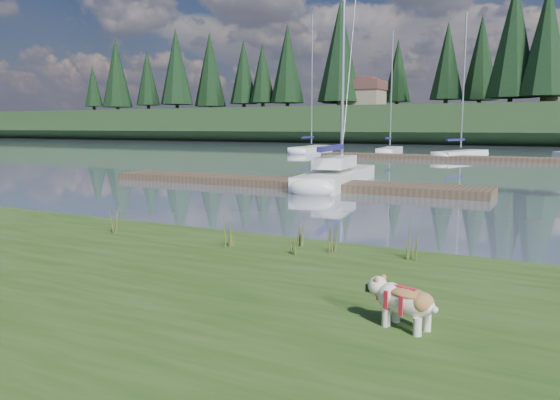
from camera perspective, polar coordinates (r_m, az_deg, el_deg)
The scene contains 23 objects.
ground at distance 41.01m, azimuth 19.19°, elevation 3.94°, with size 200.00×200.00×0.00m, color slate.
bank at distance 7.87m, azimuth -25.05°, elevation -9.58°, with size 60.00×9.00×0.35m, color #324F1C.
ridge at distance 83.70m, azimuth 23.74°, elevation 7.15°, with size 200.00×20.00×5.00m, color #1D331A.
bulldog at distance 5.83m, azimuth 12.91°, elevation -10.12°, with size 0.82×0.48×0.48m.
sailboat_main at distance 23.61m, azimuth 6.40°, elevation 2.84°, with size 2.83×8.78×12.44m.
dock_near at distance 22.05m, azimuth 0.38°, elevation 1.84°, with size 16.00×2.00×0.30m, color #4C3D2C.
dock_far at distance 40.75m, azimuth 21.99°, elevation 3.99°, with size 26.00×2.20×0.30m, color #4C3D2C.
sailboat_bg_0 at distance 51.16m, azimuth 3.58°, elevation 5.38°, with size 2.48×8.72×12.40m.
sailboat_bg_1 at distance 48.88m, azimuth 11.51°, elevation 5.14°, with size 2.25×7.08×10.50m.
sailboat_bg_2 at distance 44.02m, azimuth 18.72°, elevation 4.62°, with size 3.50×7.19×10.76m.
weed_0 at distance 9.49m, azimuth -5.44°, elevation -3.24°, with size 0.17×0.14×0.64m.
weed_1 at distance 9.45m, azimuth 2.05°, elevation -3.62°, with size 0.17×0.14×0.50m.
weed_2 at distance 9.01m, azimuth 5.52°, elevation -4.06°, with size 0.17×0.14×0.55m.
weed_3 at distance 11.09m, azimuth -16.95°, elevation -2.05°, with size 0.17×0.14×0.59m.
weed_4 at distance 8.92m, azimuth 1.22°, elevation -4.68°, with size 0.17×0.14×0.36m.
weed_5 at distance 8.76m, azimuth 13.71°, elevation -4.24°, with size 0.17×0.14×0.68m.
mud_lip at distance 11.01m, azimuth -6.48°, elevation -4.63°, with size 60.00×0.50×0.14m, color #33281C.
conifer_0 at distance 99.18m, azimuth -10.79°, elevation 13.53°, with size 5.72×5.72×14.15m.
conifer_1 at distance 94.02m, azimuth -1.82°, elevation 13.15°, with size 4.40×4.40×11.30m.
conifer_2 at distance 85.14m, azimuth 6.27°, elevation 15.21°, with size 6.60×6.60×16.05m.
conifer_3 at distance 84.55m, azimuth 17.07°, elevation 13.74°, with size 4.84×4.84×12.25m.
conifer_4 at distance 77.28m, azimuth 26.08°, elevation 14.92°, with size 6.16×6.16×15.10m.
house_0 at distance 85.38m, azimuth 8.62°, elevation 10.95°, with size 6.30×5.30×4.65m.
Camera 1 is at (6.06, -10.48, 2.42)m, focal length 35.00 mm.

